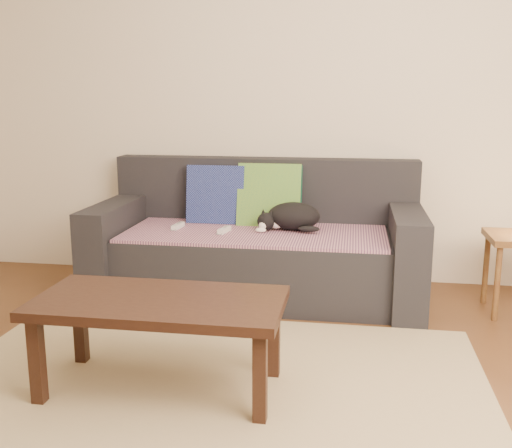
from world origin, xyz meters
name	(u,v)px	position (x,y,z in m)	size (l,w,h in m)	color
ground	(198,411)	(0.00, 0.00, 0.00)	(4.50, 4.50, 0.00)	brown
back_wall	(268,95)	(0.00, 2.00, 1.30)	(4.50, 0.04, 2.60)	beige
sofa	(258,248)	(0.00, 1.57, 0.31)	(2.10, 0.94, 0.87)	#232328
throw_blanket	(255,233)	(0.00, 1.48, 0.43)	(1.66, 0.74, 0.02)	#4B2A50
cushion_navy	(216,195)	(-0.31, 1.74, 0.63)	(0.40, 0.10, 0.40)	#121A4E
cushion_green	(270,196)	(0.05, 1.74, 0.63)	(0.43, 0.11, 0.43)	#0D5842
cat	(291,217)	(0.22, 1.57, 0.53)	(0.44, 0.33, 0.18)	black
wii_remote_a	(178,226)	(-0.52, 1.49, 0.46)	(0.15, 0.04, 0.03)	white
wii_remote_b	(224,230)	(-0.19, 1.43, 0.46)	(0.15, 0.04, 0.03)	white
rug	(206,393)	(0.00, 0.15, 0.01)	(2.50, 1.80, 0.01)	tan
coffee_table	(160,310)	(-0.20, 0.16, 0.38)	(1.08, 0.54, 0.43)	black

